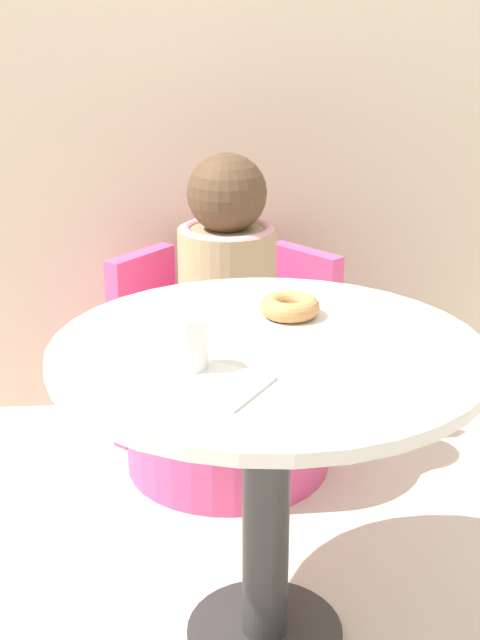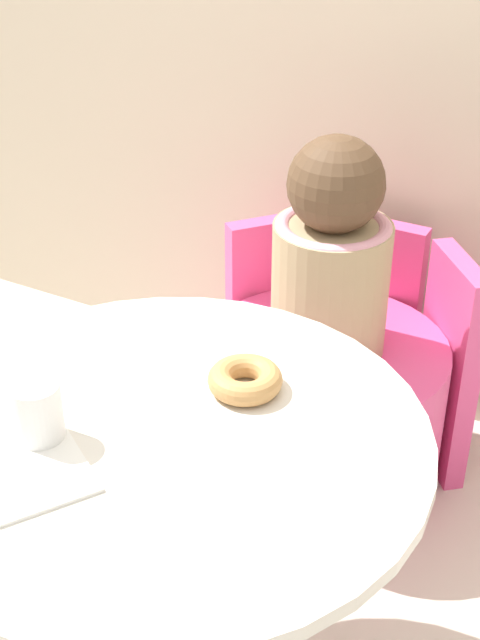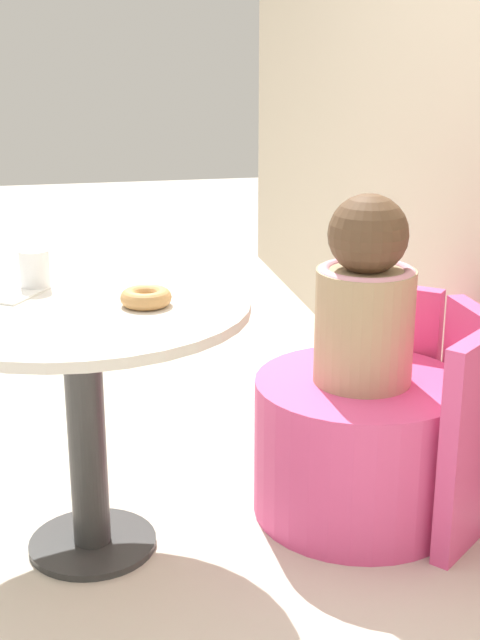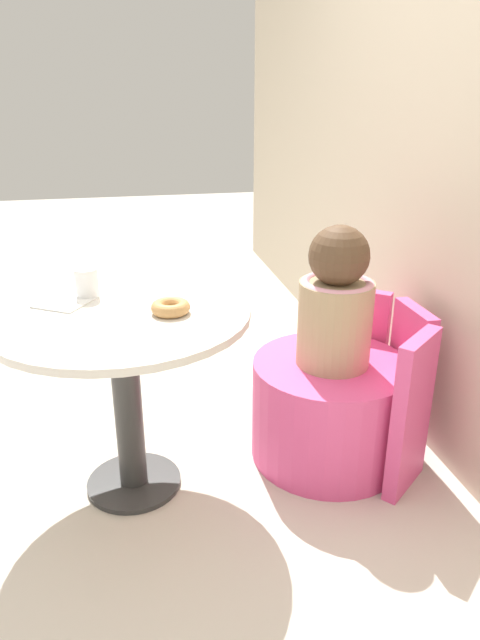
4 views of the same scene
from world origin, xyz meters
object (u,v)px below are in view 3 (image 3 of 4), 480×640
Objects in this scene: child_figure at (365,297)px; donut at (146,297)px; tub_chair at (359,446)px; cup at (35,269)px; round_table at (82,357)px.

donut is (0.10, -0.57, 0.06)m from child_figure.
tub_chair is 0.98m from cup.
child_figure is at bearing 92.96° from round_table.
donut is at bearing -80.55° from tub_chair.
tub_chair is 4.73× the size of donut.
cup is at bearing -129.35° from donut.
child_figure is at bearing 82.87° from tub_chair.
tub_chair is 0.42m from child_figure.
cup is at bearing -97.69° from tub_chair.
round_table is 0.73m from child_figure.
child_figure is 0.59m from donut.
cup is (-0.11, -0.83, 0.51)m from tub_chair.
round_table is at bearing -87.04° from tub_chair.
child_figure is 4.15× the size of donut.
tub_chair is (-0.04, 0.73, -0.33)m from round_table.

